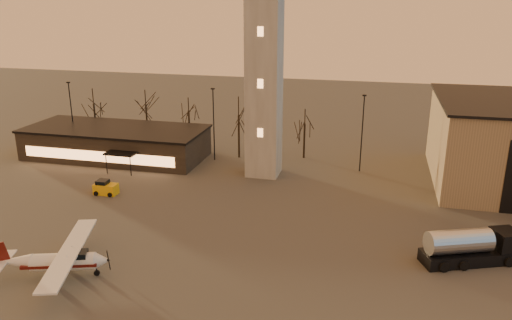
% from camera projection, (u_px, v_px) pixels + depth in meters
% --- Properties ---
extents(ground, '(220.00, 220.00, 0.00)m').
position_uv_depth(ground, '(172.00, 305.00, 36.83)').
color(ground, '#3F3D3A').
rests_on(ground, ground).
extents(control_tower, '(6.80, 6.80, 32.60)m').
position_uv_depth(control_tower, '(264.00, 45.00, 59.48)').
color(control_tower, gray).
rests_on(control_tower, ground).
extents(terminal, '(25.40, 12.20, 4.30)m').
position_uv_depth(terminal, '(116.00, 142.00, 70.72)').
color(terminal, black).
rests_on(terminal, ground).
extents(light_poles, '(58.50, 12.25, 10.14)m').
position_uv_depth(light_poles, '(269.00, 132.00, 63.66)').
color(light_poles, black).
rests_on(light_poles, ground).
extents(tree_row, '(37.20, 9.20, 8.80)m').
position_uv_depth(tree_row, '(188.00, 109.00, 74.28)').
color(tree_row, black).
rests_on(tree_row, ground).
extents(cessna_front, '(9.77, 12.00, 3.35)m').
position_uv_depth(cessna_front, '(66.00, 264.00, 40.29)').
color(cessna_front, silver).
rests_on(cessna_front, ground).
extents(fuel_truck, '(8.58, 5.33, 3.08)m').
position_uv_depth(fuel_truck, '(470.00, 249.00, 42.54)').
color(fuel_truck, black).
rests_on(fuel_truck, ground).
extents(service_cart, '(2.66, 1.72, 1.68)m').
position_uv_depth(service_cart, '(106.00, 189.00, 57.64)').
color(service_cart, '#EDAE0D').
rests_on(service_cart, ground).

